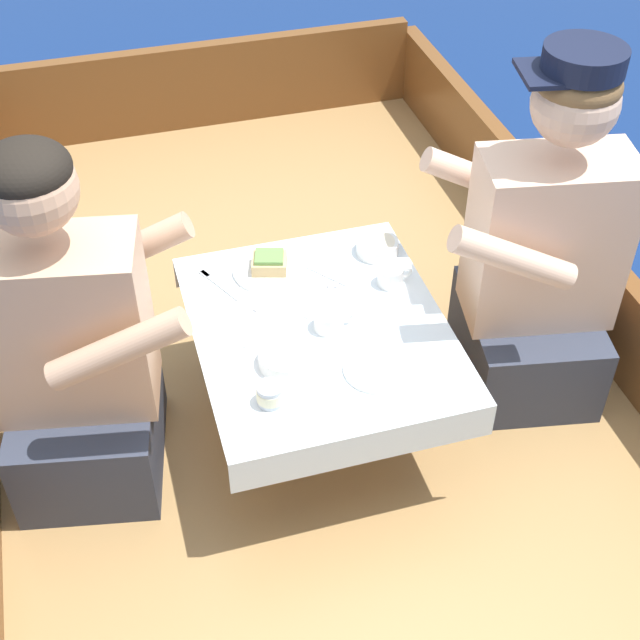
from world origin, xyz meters
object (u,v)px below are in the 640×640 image
at_px(coffee_cup_port, 329,320).
at_px(tin_can, 270,394).
at_px(sandwich, 269,262).
at_px(person_port, 74,354).
at_px(person_starboard, 540,262).
at_px(coffee_cup_starboard, 391,275).

height_order(coffee_cup_port, tin_can, tin_can).
height_order(sandwich, coffee_cup_port, sandwich).
distance_m(person_port, sandwich, 0.61).
distance_m(sandwich, tin_can, 0.51).
bearing_deg(person_starboard, person_port, 9.74).
bearing_deg(tin_can, sandwich, 76.49).
height_order(person_port, coffee_cup_starboard, person_port).
distance_m(coffee_cup_port, tin_can, 0.30).
bearing_deg(sandwich, coffee_cup_port, -71.18).
height_order(person_starboard, tin_can, person_starboard).
relative_size(person_starboard, sandwich, 9.05).
bearing_deg(tin_can, coffee_cup_port, 45.61).
bearing_deg(coffee_cup_port, tin_can, -134.39).
height_order(sandwich, tin_can, sandwich).
bearing_deg(person_port, coffee_cup_starboard, 17.26).
distance_m(person_port, person_starboard, 1.26).
xyz_separation_m(person_starboard, coffee_cup_starboard, (-0.39, 0.11, -0.05)).
height_order(coffee_cup_starboard, tin_can, same).
bearing_deg(person_port, tin_can, -18.73).
bearing_deg(person_starboard, sandwich, -9.76).
relative_size(person_starboard, coffee_cup_port, 9.94).
distance_m(person_starboard, tin_can, 0.86).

